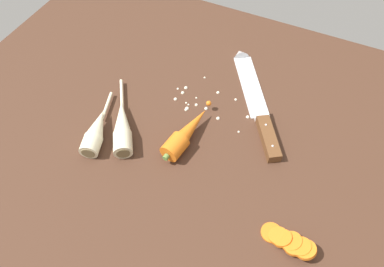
# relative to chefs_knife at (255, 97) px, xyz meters

# --- Properties ---
(ground_plane) EXTENTS (1.20, 0.90, 0.04)m
(ground_plane) POSITION_rel_chefs_knife_xyz_m (-0.09, -0.14, -0.03)
(ground_plane) COLOR #42281C
(chefs_knife) EXTENTS (0.22, 0.31, 0.04)m
(chefs_knife) POSITION_rel_chefs_knife_xyz_m (0.00, 0.00, 0.00)
(chefs_knife) COLOR silver
(chefs_knife) RESTS_ON ground_plane
(whole_carrot) EXTENTS (0.06, 0.18, 0.04)m
(whole_carrot) POSITION_rel_chefs_knife_xyz_m (-0.10, -0.17, 0.01)
(whole_carrot) COLOR orange
(whole_carrot) RESTS_ON ground_plane
(parsnip_front) EXTENTS (0.14, 0.20, 0.04)m
(parsnip_front) POSITION_rel_chefs_knife_xyz_m (-0.23, -0.21, 0.01)
(parsnip_front) COLOR beige
(parsnip_front) RESTS_ON ground_plane
(parsnip_mid_left) EXTENTS (0.08, 0.18, 0.04)m
(parsnip_mid_left) POSITION_rel_chefs_knife_xyz_m (-0.27, -0.25, 0.01)
(parsnip_mid_left) COLOR beige
(parsnip_mid_left) RESTS_ON ground_plane
(carrot_slice_stack) EXTENTS (0.10, 0.05, 0.03)m
(carrot_slice_stack) POSITION_rel_chefs_knife_xyz_m (0.17, -0.30, 0.00)
(carrot_slice_stack) COLOR orange
(carrot_slice_stack) RESTS_ON ground_plane
(mince_crumbs) EXTENTS (0.19, 0.14, 0.01)m
(mince_crumbs) POSITION_rel_chefs_knife_xyz_m (-0.11, -0.06, -0.00)
(mince_crumbs) COLOR silver
(mince_crumbs) RESTS_ON ground_plane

